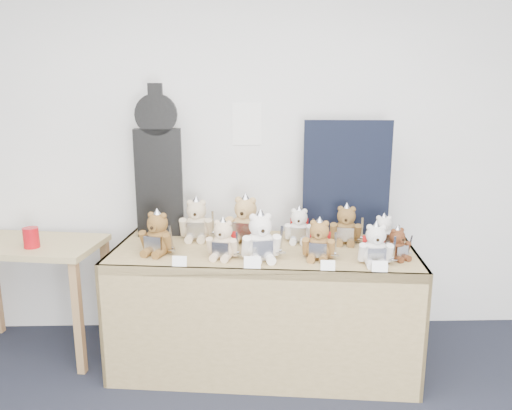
{
  "coord_description": "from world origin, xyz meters",
  "views": [
    {
      "loc": [
        0.12,
        -1.1,
        1.79
      ],
      "look_at": [
        0.21,
        1.85,
        1.1
      ],
      "focal_mm": 35.0,
      "sensor_mm": 36.0,
      "label": 1
    }
  ],
  "objects_px": {
    "teddy_front_right": "(319,241)",
    "teddy_front_far_left": "(157,235)",
    "red_cup": "(31,238)",
    "teddy_back_centre_left": "(245,221)",
    "teddy_front_centre": "(261,239)",
    "teddy_front_far_right": "(375,246)",
    "teddy_back_end": "(383,233)",
    "guitar_case": "(158,163)",
    "teddy_front_end": "(397,245)",
    "teddy_back_centre_right": "(299,227)",
    "display_table": "(263,277)",
    "side_table": "(29,261)",
    "teddy_back_right": "(346,226)",
    "teddy_back_left": "(197,221)",
    "teddy_front_left": "(223,241)"
  },
  "relations": [
    {
      "from": "teddy_front_right",
      "to": "teddy_front_far_left",
      "type": "bearing_deg",
      "value": -172.77
    },
    {
      "from": "red_cup",
      "to": "teddy_back_centre_left",
      "type": "relative_size",
      "value": 0.38
    },
    {
      "from": "red_cup",
      "to": "teddy_front_centre",
      "type": "bearing_deg",
      "value": -10.94
    },
    {
      "from": "red_cup",
      "to": "teddy_front_far_left",
      "type": "distance_m",
      "value": 0.85
    },
    {
      "from": "teddy_front_far_right",
      "to": "teddy_back_end",
      "type": "height_order",
      "value": "teddy_front_far_right"
    },
    {
      "from": "guitar_case",
      "to": "teddy_back_end",
      "type": "relative_size",
      "value": 4.36
    },
    {
      "from": "teddy_front_end",
      "to": "teddy_back_centre_right",
      "type": "bearing_deg",
      "value": 122.92
    },
    {
      "from": "display_table",
      "to": "teddy_front_far_left",
      "type": "relative_size",
      "value": 6.65
    },
    {
      "from": "side_table",
      "to": "teddy_front_right",
      "type": "xyz_separation_m",
      "value": [
        1.9,
        -0.39,
        0.24
      ]
    },
    {
      "from": "teddy_front_centre",
      "to": "teddy_front_end",
      "type": "bearing_deg",
      "value": -9.47
    },
    {
      "from": "teddy_back_right",
      "to": "red_cup",
      "type": "bearing_deg",
      "value": -165.7
    },
    {
      "from": "side_table",
      "to": "teddy_back_centre_left",
      "type": "relative_size",
      "value": 2.95
    },
    {
      "from": "red_cup",
      "to": "teddy_front_far_left",
      "type": "relative_size",
      "value": 0.44
    },
    {
      "from": "teddy_front_far_left",
      "to": "teddy_front_far_right",
      "type": "distance_m",
      "value": 1.31
    },
    {
      "from": "teddy_back_left",
      "to": "teddy_back_centre_right",
      "type": "distance_m",
      "value": 0.69
    },
    {
      "from": "guitar_case",
      "to": "teddy_back_centre_left",
      "type": "height_order",
      "value": "guitar_case"
    },
    {
      "from": "teddy_front_far_left",
      "to": "teddy_front_centre",
      "type": "xyz_separation_m",
      "value": [
        0.63,
        -0.13,
        0.01
      ]
    },
    {
      "from": "teddy_front_right",
      "to": "teddy_back_end",
      "type": "distance_m",
      "value": 0.5
    },
    {
      "from": "teddy_back_centre_right",
      "to": "teddy_back_left",
      "type": "bearing_deg",
      "value": -177.74
    },
    {
      "from": "red_cup",
      "to": "teddy_front_end",
      "type": "height_order",
      "value": "teddy_front_end"
    },
    {
      "from": "side_table",
      "to": "teddy_front_centre",
      "type": "bearing_deg",
      "value": -5.48
    },
    {
      "from": "side_table",
      "to": "red_cup",
      "type": "height_order",
      "value": "red_cup"
    },
    {
      "from": "teddy_front_far_right",
      "to": "teddy_back_right",
      "type": "relative_size",
      "value": 0.96
    },
    {
      "from": "display_table",
      "to": "teddy_front_far_left",
      "type": "bearing_deg",
      "value": -172.83
    },
    {
      "from": "teddy_front_left",
      "to": "teddy_front_right",
      "type": "bearing_deg",
      "value": 11.13
    },
    {
      "from": "red_cup",
      "to": "teddy_front_far_left",
      "type": "xyz_separation_m",
      "value": [
        0.84,
        -0.16,
        0.06
      ]
    },
    {
      "from": "teddy_back_left",
      "to": "teddy_back_centre_right",
      "type": "bearing_deg",
      "value": -3.29
    },
    {
      "from": "teddy_front_right",
      "to": "teddy_front_far_right",
      "type": "relative_size",
      "value": 1.0
    },
    {
      "from": "guitar_case",
      "to": "teddy_front_far_left",
      "type": "distance_m",
      "value": 0.56
    },
    {
      "from": "teddy_front_left",
      "to": "red_cup",
      "type": "bearing_deg",
      "value": -176.45
    },
    {
      "from": "display_table",
      "to": "teddy_front_far_right",
      "type": "bearing_deg",
      "value": -14.74
    },
    {
      "from": "side_table",
      "to": "teddy_back_left",
      "type": "height_order",
      "value": "teddy_back_left"
    },
    {
      "from": "red_cup",
      "to": "teddy_back_centre_left",
      "type": "bearing_deg",
      "value": 3.15
    },
    {
      "from": "guitar_case",
      "to": "teddy_back_right",
      "type": "bearing_deg",
      "value": -14.47
    },
    {
      "from": "guitar_case",
      "to": "teddy_back_centre_left",
      "type": "distance_m",
      "value": 0.71
    },
    {
      "from": "teddy_back_centre_left",
      "to": "teddy_back_centre_right",
      "type": "relative_size",
      "value": 1.34
    },
    {
      "from": "teddy_front_far_left",
      "to": "teddy_back_end",
      "type": "height_order",
      "value": "teddy_front_far_left"
    },
    {
      "from": "teddy_front_centre",
      "to": "teddy_front_left",
      "type": "bearing_deg",
      "value": 161.9
    },
    {
      "from": "teddy_front_right",
      "to": "teddy_front_far_right",
      "type": "height_order",
      "value": "teddy_front_far_right"
    },
    {
      "from": "teddy_back_left",
      "to": "teddy_back_centre_left",
      "type": "height_order",
      "value": "teddy_back_centre_left"
    },
    {
      "from": "teddy_back_right",
      "to": "guitar_case",
      "type": "bearing_deg",
      "value": -176.69
    },
    {
      "from": "guitar_case",
      "to": "teddy_front_right",
      "type": "relative_size",
      "value": 3.79
    },
    {
      "from": "teddy_front_end",
      "to": "teddy_back_centre_left",
      "type": "relative_size",
      "value": 0.62
    },
    {
      "from": "teddy_back_centre_left",
      "to": "side_table",
      "type": "bearing_deg",
      "value": -164.23
    },
    {
      "from": "teddy_front_end",
      "to": "teddy_back_centre_right",
      "type": "relative_size",
      "value": 0.84
    },
    {
      "from": "guitar_case",
      "to": "teddy_back_end",
      "type": "distance_m",
      "value": 1.56
    },
    {
      "from": "guitar_case",
      "to": "teddy_front_far_right",
      "type": "bearing_deg",
      "value": -29.86
    },
    {
      "from": "display_table",
      "to": "red_cup",
      "type": "relative_size",
      "value": 15.11
    },
    {
      "from": "teddy_back_centre_left",
      "to": "teddy_back_right",
      "type": "relative_size",
      "value": 1.22
    },
    {
      "from": "teddy_front_end",
      "to": "teddy_back_right",
      "type": "relative_size",
      "value": 0.76
    }
  ]
}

